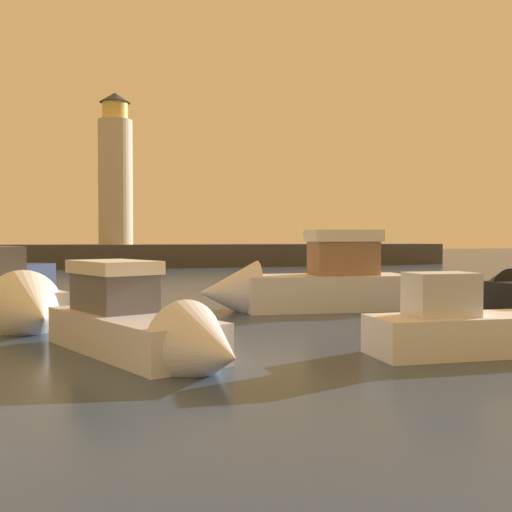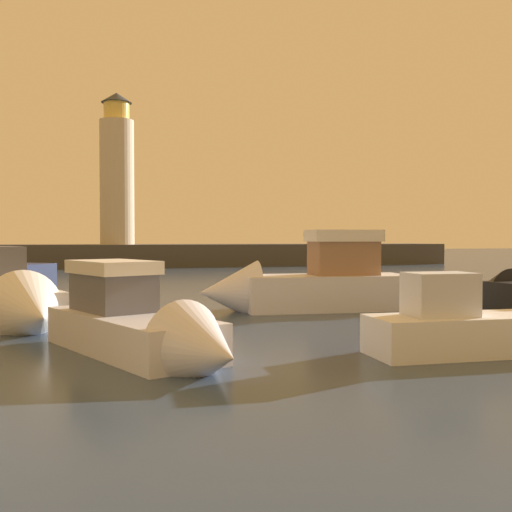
% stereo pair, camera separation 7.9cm
% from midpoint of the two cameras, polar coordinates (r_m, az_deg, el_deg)
% --- Properties ---
extents(ground_plane, '(220.00, 220.00, 0.00)m').
position_cam_midpoint_polar(ground_plane, '(31.56, -5.81, -3.30)').
color(ground_plane, '#2D3D51').
extents(breakwater, '(63.74, 6.53, 2.15)m').
position_cam_midpoint_polar(breakwater, '(60.17, -10.83, 0.07)').
color(breakwater, '#423F3D').
rests_on(breakwater, ground_plane).
extents(lighthouse, '(3.28, 3.28, 14.69)m').
position_cam_midpoint_polar(lighthouse, '(60.30, -13.25, 7.70)').
color(lighthouse, beige).
rests_on(lighthouse, breakwater).
extents(motorboat_1, '(5.10, 8.90, 3.04)m').
position_cam_midpoint_polar(motorboat_1, '(20.65, -22.51, -3.98)').
color(motorboat_1, white).
rests_on(motorboat_1, ground_plane).
extents(motorboat_2, '(6.22, 1.92, 2.23)m').
position_cam_midpoint_polar(motorboat_2, '(15.60, 22.12, -6.31)').
color(motorboat_2, white).
rests_on(motorboat_2, ground_plane).
extents(motorboat_4, '(8.25, 3.00, 3.51)m').
position_cam_midpoint_polar(motorboat_4, '(22.92, 4.13, -2.75)').
color(motorboat_4, silver).
rests_on(motorboat_4, ground_plane).
extents(motorboat_5, '(4.46, 7.16, 2.63)m').
position_cam_midpoint_polar(motorboat_5, '(13.97, -10.32, -6.73)').
color(motorboat_5, silver).
rests_on(motorboat_5, ground_plane).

